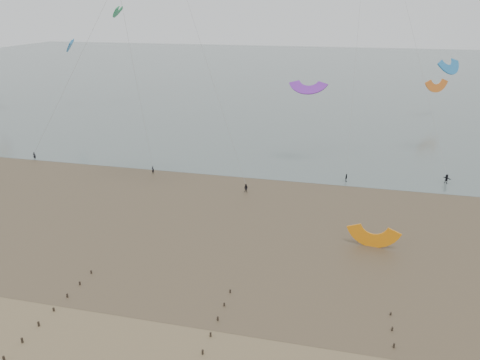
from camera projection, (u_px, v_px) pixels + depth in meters
The scene contains 6 objects.
ground at pixel (158, 358), 44.60m from camera, with size 500.00×500.00×0.00m, color brown.
sea_and_shore at pixel (217, 209), 76.78m from camera, with size 500.00×665.00×0.03m.
kitesurfer_lead at pixel (153, 170), 92.67m from camera, with size 0.56×0.37×1.54m, color black.
kitesurfers at pixel (442, 190), 82.70m from camera, with size 127.24×14.35×1.83m.
grounded_kite at pixel (372, 247), 65.00m from camera, with size 6.01×3.15×4.58m, color orange, non-canonical shape.
kites_airborne at pixel (255, 36), 115.92m from camera, with size 249.78×104.95×37.14m.
Camera 1 is at (15.94, -32.89, 31.69)m, focal length 35.00 mm.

